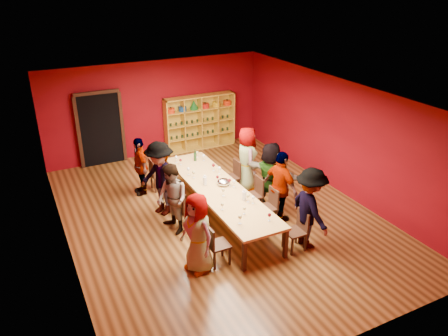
% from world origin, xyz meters
% --- Properties ---
extents(room_shell, '(7.10, 9.10, 3.04)m').
position_xyz_m(room_shell, '(0.00, 0.00, 1.50)').
color(room_shell, '#503015').
rests_on(room_shell, ground).
extents(tasting_table, '(1.10, 4.50, 0.75)m').
position_xyz_m(tasting_table, '(0.00, 0.00, 0.70)').
color(tasting_table, tan).
rests_on(tasting_table, ground).
extents(doorway, '(1.40, 0.17, 2.30)m').
position_xyz_m(doorway, '(-1.80, 4.43, 1.12)').
color(doorway, black).
rests_on(doorway, ground).
extents(shelving_unit, '(2.40, 0.40, 1.80)m').
position_xyz_m(shelving_unit, '(1.40, 4.32, 0.98)').
color(shelving_unit, gold).
rests_on(shelving_unit, ground).
extents(chair_person_left_0, '(0.42, 0.42, 0.89)m').
position_xyz_m(chair_person_left_0, '(-0.91, -1.70, 0.50)').
color(chair_person_left_0, black).
rests_on(chair_person_left_0, ground).
extents(person_left_0, '(0.67, 0.91, 1.68)m').
position_xyz_m(person_left_0, '(-1.28, -1.70, 0.84)').
color(person_left_0, '#5B7EBB').
rests_on(person_left_0, ground).
extents(chair_person_left_2, '(0.42, 0.42, 0.89)m').
position_xyz_m(chair_person_left_2, '(-0.91, -0.16, 0.50)').
color(chair_person_left_2, black).
rests_on(chair_person_left_2, ground).
extents(person_left_2, '(0.55, 0.86, 1.65)m').
position_xyz_m(person_left_2, '(-1.23, -0.16, 0.82)').
color(person_left_2, '#535359').
rests_on(person_left_2, ground).
extents(chair_person_left_3, '(0.42, 0.42, 0.89)m').
position_xyz_m(chair_person_left_3, '(-0.91, 0.74, 0.50)').
color(chair_person_left_3, black).
rests_on(chair_person_left_3, ground).
extents(person_left_3, '(0.95, 1.31, 1.87)m').
position_xyz_m(person_left_3, '(-1.19, 0.74, 0.94)').
color(person_left_3, '#494A4E').
rests_on(person_left_3, ground).
extents(chair_person_left_4, '(0.42, 0.42, 0.89)m').
position_xyz_m(chair_person_left_4, '(-0.91, 1.99, 0.50)').
color(chair_person_left_4, black).
rests_on(chair_person_left_4, ground).
extents(person_left_4, '(0.44, 0.93, 1.58)m').
position_xyz_m(person_left_4, '(-1.32, 1.99, 0.79)').
color(person_left_4, '#525358').
rests_on(person_left_4, ground).
extents(chair_person_right_0, '(0.42, 0.42, 0.89)m').
position_xyz_m(chair_person_right_0, '(0.91, -2.00, 0.50)').
color(chair_person_right_0, black).
rests_on(chair_person_right_0, ground).
extents(person_right_0, '(0.57, 1.21, 1.82)m').
position_xyz_m(person_right_0, '(1.18, -2.00, 0.91)').
color(person_right_0, beige).
rests_on(person_right_0, ground).
extents(chair_person_right_1, '(0.42, 0.42, 0.89)m').
position_xyz_m(chair_person_right_1, '(0.91, -0.85, 0.50)').
color(chair_person_right_1, black).
rests_on(chair_person_right_1, ground).
extents(person_right_1, '(0.66, 1.10, 1.76)m').
position_xyz_m(person_right_1, '(1.20, -0.85, 0.88)').
color(person_right_1, '#141A37').
rests_on(person_right_1, ground).
extents(chair_person_right_2, '(0.42, 0.42, 0.89)m').
position_xyz_m(chair_person_right_2, '(0.91, -0.19, 0.50)').
color(chair_person_right_2, black).
rests_on(chair_person_right_2, ground).
extents(person_right_2, '(1.06, 1.66, 1.74)m').
position_xyz_m(person_right_2, '(1.33, -0.19, 0.87)').
color(person_right_2, '#131936').
rests_on(person_right_2, ground).
extents(chair_person_right_3, '(0.42, 0.42, 0.89)m').
position_xyz_m(chair_person_right_3, '(0.91, 0.97, 0.50)').
color(chair_person_right_3, black).
rests_on(chair_person_right_3, ground).
extents(person_right_3, '(0.63, 0.93, 1.76)m').
position_xyz_m(person_right_3, '(1.31, 0.97, 0.88)').
color(person_right_3, silver).
rests_on(person_right_3, ground).
extents(wine_glass_0, '(0.08, 0.08, 0.21)m').
position_xyz_m(wine_glass_0, '(-0.08, -0.42, 0.90)').
color(wine_glass_0, white).
rests_on(wine_glass_0, tasting_table).
extents(wine_glass_1, '(0.07, 0.07, 0.18)m').
position_xyz_m(wine_glass_1, '(0.12, 0.29, 0.88)').
color(wine_glass_1, white).
rests_on(wine_glass_1, tasting_table).
extents(wine_glass_2, '(0.08, 0.08, 0.20)m').
position_xyz_m(wine_glass_2, '(-0.31, 0.77, 0.89)').
color(wine_glass_2, white).
rests_on(wine_glass_2, tasting_table).
extents(wine_glass_3, '(0.07, 0.07, 0.18)m').
position_xyz_m(wine_glass_3, '(0.29, 1.94, 0.88)').
color(wine_glass_3, white).
rests_on(wine_glass_3, tasting_table).
extents(wine_glass_4, '(0.08, 0.08, 0.21)m').
position_xyz_m(wine_glass_4, '(-0.36, 1.00, 0.90)').
color(wine_glass_4, white).
rests_on(wine_glass_4, tasting_table).
extents(wine_glass_5, '(0.08, 0.08, 0.21)m').
position_xyz_m(wine_glass_5, '(0.31, 0.93, 0.90)').
color(wine_glass_5, white).
rests_on(wine_glass_5, tasting_table).
extents(wine_glass_6, '(0.08, 0.08, 0.19)m').
position_xyz_m(wine_glass_6, '(0.35, 1.64, 0.89)').
color(wine_glass_6, white).
rests_on(wine_glass_6, tasting_table).
extents(wine_glass_7, '(0.09, 0.09, 0.22)m').
position_xyz_m(wine_glass_7, '(-0.31, -1.65, 0.91)').
color(wine_glass_7, white).
rests_on(wine_glass_7, tasting_table).
extents(wine_glass_8, '(0.07, 0.07, 0.18)m').
position_xyz_m(wine_glass_8, '(-0.04, -1.34, 0.88)').
color(wine_glass_8, white).
rests_on(wine_glass_8, tasting_table).
extents(wine_glass_9, '(0.08, 0.08, 0.19)m').
position_xyz_m(wine_glass_9, '(0.36, -1.03, 0.89)').
color(wine_glass_9, white).
rests_on(wine_glass_9, tasting_table).
extents(wine_glass_10, '(0.08, 0.08, 0.19)m').
position_xyz_m(wine_glass_10, '(0.35, -0.13, 0.89)').
color(wine_glass_10, white).
rests_on(wine_glass_10, tasting_table).
extents(wine_glass_11, '(0.08, 0.08, 0.20)m').
position_xyz_m(wine_glass_11, '(-0.36, 1.86, 0.89)').
color(wine_glass_11, white).
rests_on(wine_glass_11, tasting_table).
extents(wine_glass_12, '(0.07, 0.07, 0.19)m').
position_xyz_m(wine_glass_12, '(0.29, -1.82, 0.88)').
color(wine_glass_12, white).
rests_on(wine_glass_12, tasting_table).
extents(wine_glass_13, '(0.07, 0.07, 0.18)m').
position_xyz_m(wine_glass_13, '(-0.38, -0.98, 0.88)').
color(wine_glass_13, white).
rests_on(wine_glass_13, tasting_table).
extents(wine_glass_14, '(0.07, 0.07, 0.18)m').
position_xyz_m(wine_glass_14, '(0.29, -0.01, 0.88)').
color(wine_glass_14, white).
rests_on(wine_glass_14, tasting_table).
extents(wine_glass_15, '(0.07, 0.07, 0.18)m').
position_xyz_m(wine_glass_15, '(-0.32, 1.67, 0.88)').
color(wine_glass_15, white).
rests_on(wine_glass_15, tasting_table).
extents(wine_glass_16, '(0.09, 0.09, 0.21)m').
position_xyz_m(wine_glass_16, '(0.29, -0.92, 0.90)').
color(wine_glass_16, white).
rests_on(wine_glass_16, tasting_table).
extents(wine_glass_17, '(0.08, 0.08, 0.20)m').
position_xyz_m(wine_glass_17, '(0.37, 0.70, 0.90)').
color(wine_glass_17, white).
rests_on(wine_glass_17, tasting_table).
extents(spittoon_bowl, '(0.32, 0.32, 0.18)m').
position_xyz_m(spittoon_bowl, '(0.18, 0.09, 0.82)').
color(spittoon_bowl, '#BABCC1').
rests_on(spittoon_bowl, tasting_table).
extents(carafe_a, '(0.13, 0.13, 0.25)m').
position_xyz_m(carafe_a, '(-0.22, 0.30, 0.86)').
color(carafe_a, white).
rests_on(carafe_a, tasting_table).
extents(carafe_b, '(0.12, 0.12, 0.25)m').
position_xyz_m(carafe_b, '(0.26, -0.79, 0.86)').
color(carafe_b, white).
rests_on(carafe_b, tasting_table).
extents(wine_bottle, '(0.10, 0.10, 0.31)m').
position_xyz_m(wine_bottle, '(0.14, 1.75, 0.87)').
color(wine_bottle, '#133518').
rests_on(wine_bottle, tasting_table).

